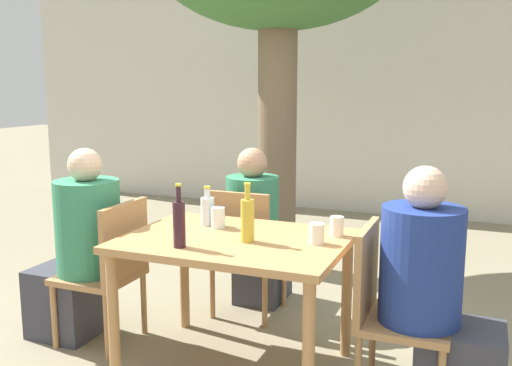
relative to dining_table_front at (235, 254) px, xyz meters
The scene contains 14 objects.
cafe_building_wall 4.28m from the dining_table_front, 90.00° to the left, with size 10.00×0.08×2.80m.
dining_table_front is the anchor object (origin of this frame).
patio_chair_0 0.84m from the dining_table_front, behind, with size 0.44×0.44×0.89m.
patio_chair_1 0.84m from the dining_table_front, ahead, with size 0.44×0.44×0.89m.
patio_chair_2 0.73m from the dining_table_front, 109.45° to the left, with size 0.44×0.44×0.89m.
person_seated_0 1.06m from the dining_table_front, behind, with size 0.59×0.39×1.20m.
person_seated_1 1.06m from the dining_table_front, ahead, with size 0.60×0.39×1.20m.
person_seated_2 0.95m from the dining_table_front, 104.68° to the left, with size 0.36×0.58×1.15m.
oil_cruet_0 0.24m from the dining_table_front, 28.45° to the right, with size 0.07×0.07×0.31m.
water_bottle_1 0.37m from the dining_table_front, 143.92° to the left, with size 0.08×0.08×0.23m.
wine_bottle_2 0.40m from the dining_table_front, 124.09° to the right, with size 0.06×0.06×0.33m.
drinking_glass_0 0.28m from the dining_table_front, 139.11° to the left, with size 0.08×0.08×0.12m.
drinking_glass_1 0.47m from the dining_table_front, ahead, with size 0.08×0.08×0.11m.
drinking_glass_2 0.57m from the dining_table_front, 24.94° to the left, with size 0.07×0.07×0.11m.
Camera 1 is at (1.22, -2.72, 1.57)m, focal length 40.00 mm.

